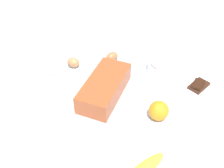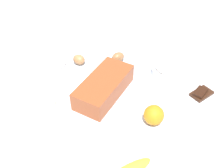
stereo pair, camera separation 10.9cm
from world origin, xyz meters
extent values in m
cube|color=silver|center=(0.00, 0.00, -0.01)|extent=(2.40, 2.40, 0.02)
cube|color=#9E4723|center=(0.03, -0.01, 0.04)|extent=(0.30, 0.19, 0.08)
cube|color=black|center=(0.03, -0.01, 0.04)|extent=(0.29, 0.17, 0.07)
cylinder|color=white|center=(-0.24, 0.11, 0.02)|extent=(0.13, 0.13, 0.04)
torus|color=white|center=(-0.24, 0.11, 0.03)|extent=(0.13, 0.13, 0.01)
ellipsoid|color=white|center=(-0.24, 0.11, 0.05)|extent=(0.11, 0.11, 0.04)
cylinder|color=white|center=(0.07, -0.28, 0.02)|extent=(0.14, 0.14, 0.05)
torus|color=white|center=(0.07, -0.28, 0.04)|extent=(0.14, 0.14, 0.01)
ellipsoid|color=white|center=(0.07, -0.28, 0.06)|extent=(0.11, 0.11, 0.04)
sphere|color=orange|center=(0.02, 0.22, 0.04)|extent=(0.07, 0.07, 0.07)
cube|color=#F4EDB2|center=(0.25, -0.14, 0.03)|extent=(0.10, 0.09, 0.06)
ellipsoid|color=#9B683F|center=(-0.18, -0.12, 0.02)|extent=(0.07, 0.06, 0.05)
ellipsoid|color=#B37949|center=(-0.04, -0.24, 0.02)|extent=(0.06, 0.07, 0.05)
cylinder|color=white|center=(-0.22, 0.29, 0.01)|extent=(0.13, 0.13, 0.01)
cube|color=#381E11|center=(-0.22, 0.29, 0.02)|extent=(0.10, 0.07, 0.01)
cube|color=black|center=(-0.21, 0.29, 0.03)|extent=(0.06, 0.04, 0.01)
camera|label=1|loc=(0.68, 0.46, 0.76)|focal=42.86mm
camera|label=2|loc=(0.61, 0.54, 0.76)|focal=42.86mm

